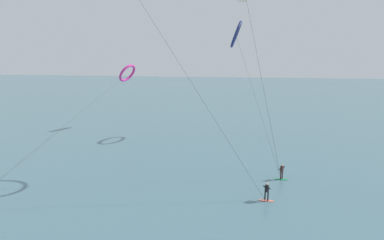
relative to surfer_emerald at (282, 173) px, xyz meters
name	(u,v)px	position (x,y,z in m)	size (l,w,h in m)	color
sea_water	(236,95)	(-7.72, 75.32, -0.78)	(400.00, 200.00, 0.08)	#476B75
surfer_emerald	(282,173)	(0.00, 0.00, 0.00)	(1.40, 0.73, 1.70)	#199351
surfer_coral	(267,193)	(-1.80, -5.28, 0.00)	(1.40, 0.70, 1.70)	#EA7260
kite_magenta	(127,73)	(-25.16, 20.92, 9.06)	(3.64, 46.11, 11.55)	#CC288E
kite_navy	(236,34)	(-5.88, 18.76, 15.37)	(6.87, 20.98, 18.31)	navy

